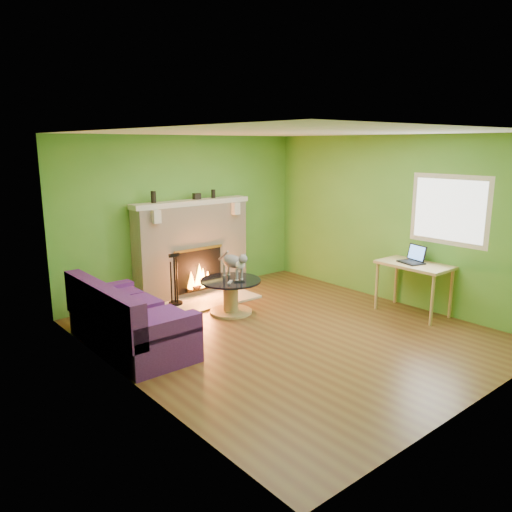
{
  "coord_description": "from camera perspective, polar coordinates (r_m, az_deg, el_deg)",
  "views": [
    {
      "loc": [
        -4.35,
        -4.52,
        2.46
      ],
      "look_at": [
        -0.23,
        0.4,
        1.02
      ],
      "focal_mm": 35.0,
      "sensor_mm": 36.0,
      "label": 1
    }
  ],
  "objects": [
    {
      "name": "floor",
      "position": [
        6.74,
        3.75,
        -8.76
      ],
      "size": [
        5.0,
        5.0,
        0.0
      ],
      "primitive_type": "plane",
      "color": "brown",
      "rests_on": "ground"
    },
    {
      "name": "ceiling",
      "position": [
        6.28,
        4.1,
        13.92
      ],
      "size": [
        5.0,
        5.0,
        0.0
      ],
      "primitive_type": "plane",
      "rotation": [
        3.14,
        0.0,
        0.0
      ],
      "color": "white",
      "rests_on": "wall_back"
    },
    {
      "name": "wall_back",
      "position": [
        8.34,
        -8.07,
        4.56
      ],
      "size": [
        5.0,
        0.0,
        5.0
      ],
      "primitive_type": "plane",
      "rotation": [
        1.57,
        0.0,
        0.0
      ],
      "color": "#4D922F",
      "rests_on": "floor"
    },
    {
      "name": "wall_front",
      "position": [
        4.94,
        24.41,
        -2.09
      ],
      "size": [
        5.0,
        0.0,
        5.0
      ],
      "primitive_type": "plane",
      "rotation": [
        -1.57,
        0.0,
        0.0
      ],
      "color": "#4D922F",
      "rests_on": "floor"
    },
    {
      "name": "wall_left",
      "position": [
        5.12,
        -14.6,
        -0.85
      ],
      "size": [
        0.0,
        5.0,
        5.0
      ],
      "primitive_type": "plane",
      "rotation": [
        1.57,
        0.0,
        1.57
      ],
      "color": "#4D922F",
      "rests_on": "floor"
    },
    {
      "name": "wall_right",
      "position": [
        8.09,
        15.55,
        3.97
      ],
      "size": [
        0.0,
        5.0,
        5.0
      ],
      "primitive_type": "plane",
      "rotation": [
        1.57,
        0.0,
        -1.57
      ],
      "color": "#4D922F",
      "rests_on": "floor"
    },
    {
      "name": "window_frame",
      "position": [
        7.58,
        21.22,
        4.92
      ],
      "size": [
        0.0,
        1.2,
        1.2
      ],
      "primitive_type": "plane",
      "rotation": [
        1.57,
        0.0,
        -1.57
      ],
      "color": "silver",
      "rests_on": "wall_right"
    },
    {
      "name": "window_pane",
      "position": [
        7.57,
        21.19,
        4.92
      ],
      "size": [
        0.0,
        1.06,
        1.06
      ],
      "primitive_type": "plane",
      "rotation": [
        1.57,
        0.0,
        -1.57
      ],
      "color": "white",
      "rests_on": "wall_right"
    },
    {
      "name": "fireplace",
      "position": [
        8.28,
        -7.28,
        0.81
      ],
      "size": [
        2.1,
        0.46,
        1.58
      ],
      "color": "beige",
      "rests_on": "floor"
    },
    {
      "name": "hearth",
      "position": [
        8.06,
        -5.14,
        -5.04
      ],
      "size": [
        1.5,
        0.75,
        0.03
      ],
      "primitive_type": "cube",
      "color": "beige",
      "rests_on": "floor"
    },
    {
      "name": "mantel",
      "position": [
        8.14,
        -7.35,
        6.09
      ],
      "size": [
        2.1,
        0.28,
        0.08
      ],
      "primitive_type": "cube",
      "color": "beige",
      "rests_on": "fireplace"
    },
    {
      "name": "sofa",
      "position": [
        6.37,
        -14.57,
        -7.3
      ],
      "size": [
        0.88,
        1.9,
        0.85
      ],
      "color": "#4A175A",
      "rests_on": "floor"
    },
    {
      "name": "coffee_table",
      "position": [
        7.42,
        -2.91,
        -4.33
      ],
      "size": [
        0.9,
        0.9,
        0.51
      ],
      "color": "tan",
      "rests_on": "floor"
    },
    {
      "name": "desk",
      "position": [
        7.64,
        17.64,
        -1.49
      ],
      "size": [
        0.6,
        1.03,
        0.76
      ],
      "color": "tan",
      "rests_on": "floor"
    },
    {
      "name": "cat",
      "position": [
        7.39,
        -2.69,
        -0.97
      ],
      "size": [
        0.28,
        0.68,
        0.42
      ],
      "primitive_type": null,
      "rotation": [
        0.0,
        0.0,
        -0.05
      ],
      "color": "#5D5E62",
      "rests_on": "coffee_table"
    },
    {
      "name": "remote_silver",
      "position": [
        7.2,
        -2.99,
        -2.98
      ],
      "size": [
        0.16,
        0.14,
        0.02
      ],
      "primitive_type": "cube",
      "rotation": [
        0.0,
        0.0,
        0.69
      ],
      "color": "#939396",
      "rests_on": "coffee_table"
    },
    {
      "name": "remote_black",
      "position": [
        7.23,
        -1.94,
        -2.93
      ],
      "size": [
        0.16,
        0.12,
        0.02
      ],
      "primitive_type": "cube",
      "rotation": [
        0.0,
        0.0,
        -0.58
      ],
      "color": "black",
      "rests_on": "coffee_table"
    },
    {
      "name": "laptop",
      "position": [
        7.6,
        17.36,
        0.17
      ],
      "size": [
        0.37,
        0.41,
        0.26
      ],
      "primitive_type": null,
      "rotation": [
        0.0,
        0.0,
        -0.25
      ],
      "color": "black",
      "rests_on": "desk"
    },
    {
      "name": "fire_tools",
      "position": [
        7.77,
        -9.25,
        -2.6
      ],
      "size": [
        0.22,
        0.22,
        0.81
      ],
      "primitive_type": null,
      "color": "black",
      "rests_on": "hearth"
    },
    {
      "name": "mantel_vase_left",
      "position": [
        7.82,
        -11.64,
        6.62
      ],
      "size": [
        0.08,
        0.08,
        0.18
      ],
      "primitive_type": "cylinder",
      "color": "black",
      "rests_on": "mantel"
    },
    {
      "name": "mantel_vase_right",
      "position": [
        8.4,
        -4.9,
        7.1
      ],
      "size": [
        0.07,
        0.07,
        0.14
      ],
      "primitive_type": "cylinder",
      "color": "black",
      "rests_on": "mantel"
    },
    {
      "name": "mantel_box",
      "position": [
        8.22,
        -6.78,
        6.8
      ],
      "size": [
        0.12,
        0.08,
        0.1
      ],
      "primitive_type": "cube",
      "color": "black",
      "rests_on": "mantel"
    }
  ]
}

